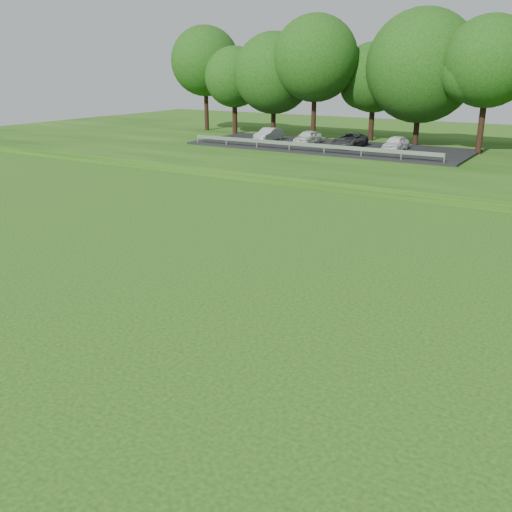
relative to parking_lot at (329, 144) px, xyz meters
The scene contains 1 object.
parking_lot is the anchor object (origin of this frame).
Camera 1 is at (-3.18, -13.04, 7.41)m, focal length 40.00 mm.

